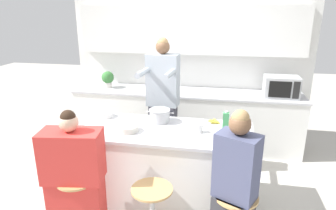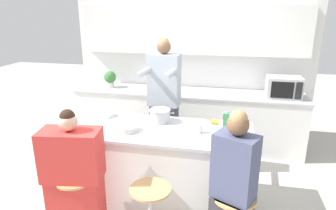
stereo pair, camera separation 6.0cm
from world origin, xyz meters
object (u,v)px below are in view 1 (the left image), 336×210
Objects in this scene: bar_stool_leftmost at (79,204)px; juice_carton at (226,120)px; potted_plant at (108,78)px; person_wrapped_blanket at (75,181)px; kitchen_island at (167,167)px; coffee_cup_near at (199,128)px; fruit_bowl at (105,114)px; microwave at (281,87)px; person_seated_near at (234,194)px; banana_bunch at (214,121)px; person_cooking at (163,108)px; cooking_pot at (160,116)px.

juice_carton reaches higher than bar_stool_leftmost.
person_wrapped_blanket is at bearing -76.56° from potted_plant.
coffee_cup_near reaches higher than kitchen_island.
fruit_bowl is 0.41× the size of microwave.
person_seated_near reaches higher than juice_carton.
microwave is (1.40, 1.55, 0.59)m from kitchen_island.
microwave reaches higher than bar_stool_leftmost.
microwave reaches higher than coffee_cup_near.
juice_carton reaches higher than banana_bunch.
kitchen_island is 2.94× the size of bar_stool_leftmost.
person_wrapped_blanket is at bearing -149.14° from coffee_cup_near.
kitchen_island is at bearing -150.25° from banana_bunch.
person_cooking is 0.83m from banana_bunch.
person_cooking is (0.54, 1.41, 0.55)m from bar_stool_leftmost.
person_seated_near is at bearing -52.92° from person_cooking.
bar_stool_leftmost is 0.48× the size of person_wrapped_blanket.
kitchen_island is 16.81× the size of coffee_cup_near.
cooking_pot is at bearing -3.11° from fruit_bowl.
potted_plant is at bearing 103.76° from bar_stool_leftmost.
cooking_pot is 2.03m from microwave.
potted_plant is (-1.78, 1.32, 0.12)m from banana_bunch.
banana_bunch is 0.80× the size of juice_carton.
kitchen_island is at bearing 162.63° from person_seated_near.
person_wrapped_blanket is 1.32m from coffee_cup_near.
kitchen_island is 9.49× the size of juice_carton.
fruit_bowl is 1.44m from potted_plant.
person_seated_near is 5.17× the size of potted_plant.
bar_stool_leftmost is 4.01× the size of banana_bunch.
person_cooking is 1.80m from microwave.
person_seated_near is (0.91, -1.42, -0.25)m from person_cooking.
bar_stool_leftmost is 1.71m from juice_carton.
banana_bunch is at bearing 64.11° from coffee_cup_near.
banana_bunch is (0.14, 0.30, -0.02)m from coffee_cup_near.
person_wrapped_blanket is 8.39× the size of banana_bunch.
person_wrapped_blanket reaches higher than potted_plant.
kitchen_island is at bearing -165.71° from juice_carton.
coffee_cup_near is 0.33m from banana_bunch.
coffee_cup_near is at bearing -50.30° from person_cooking.
coffee_cup_near is (0.54, -0.76, 0.06)m from person_cooking.
kitchen_island is 0.97m from fruit_bowl.
coffee_cup_near reaches higher than banana_bunch.
potted_plant reaches higher than bar_stool_leftmost.
kitchen_island is 0.73m from banana_bunch.
potted_plant reaches higher than fruit_bowl.
fruit_bowl is at bearing 176.30° from juice_carton.
cooking_pot is (-0.12, 0.21, 0.52)m from kitchen_island.
coffee_cup_near is at bearing 31.06° from bar_stool_leftmost.
fruit_bowl is at bearing 176.89° from cooking_pot.
kitchen_island is 2.14m from potted_plant.
cooking_pot reaches higher than kitchen_island.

